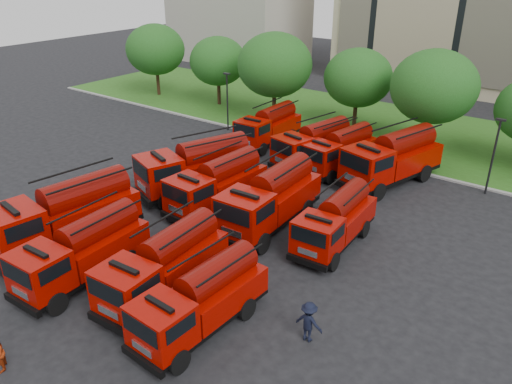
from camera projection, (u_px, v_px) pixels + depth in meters
ground at (167, 246)px, 26.92m from camera, size 140.00×140.00×0.00m
lawn at (373, 126)px, 45.70m from camera, size 70.00×16.00×0.12m
curb at (330, 151)px, 39.83m from camera, size 70.00×0.30×0.14m
side_building at (239, 25)px, 72.80m from camera, size 18.00×12.00×10.00m
tree_0 at (155, 50)px, 53.63m from camera, size 6.30×6.30×7.70m
tree_1 at (218, 61)px, 50.24m from camera, size 5.71×5.71×6.98m
tree_2 at (275, 65)px, 44.49m from camera, size 6.72×6.72×8.22m
tree_3 at (358, 78)px, 42.80m from camera, size 5.88×5.88×7.19m
tree_4 at (434, 87)px, 37.70m from camera, size 6.55×6.55×8.01m
lamp_post_0 at (227, 98)px, 43.51m from camera, size 0.60×0.25×5.11m
lamp_post_1 at (494, 152)px, 31.63m from camera, size 0.60×0.25×5.11m
fire_truck_0 at (66, 214)px, 26.41m from camera, size 3.75×8.22×3.61m
fire_truck_1 at (83, 250)px, 23.64m from camera, size 2.79×6.93×3.10m
fire_truck_2 at (165, 264)px, 22.53m from camera, size 2.90×7.05×3.14m
fire_truck_3 at (201, 299)px, 20.43m from camera, size 2.55×6.51×2.93m
fire_truck_4 at (197, 167)px, 32.39m from camera, size 5.15×8.24×3.55m
fire_truck_5 at (218, 184)px, 30.40m from camera, size 2.88×7.15×3.20m
fire_truck_6 at (271, 198)px, 28.28m from camera, size 3.09×7.76×3.48m
fire_truck_7 at (336, 220)px, 26.53m from camera, size 2.62×6.50×2.91m
fire_truck_8 at (269, 126)px, 40.80m from camera, size 2.57×6.79×3.07m
fire_truck_9 at (314, 144)px, 36.80m from camera, size 3.78×7.30×3.17m
fire_truck_10 at (340, 150)px, 35.83m from camera, size 3.29×6.94×3.04m
fire_truck_11 at (393, 158)px, 33.68m from camera, size 4.74×8.37×3.62m
firefighter_0 at (174, 348)px, 19.99m from camera, size 0.79×0.68×1.83m
firefighter_1 at (1, 370)px, 18.91m from camera, size 0.87×0.78×1.58m
firefighter_3 at (308, 339)px, 20.41m from camera, size 1.21×0.66×1.83m
firefighter_4 at (180, 211)px, 30.67m from camera, size 0.90×0.85×1.55m
firefighter_5 at (308, 251)px, 26.48m from camera, size 1.71×0.91×1.75m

